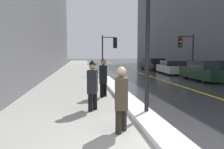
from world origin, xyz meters
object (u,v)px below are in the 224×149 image
Objects in this scene: pedestrian_with_shoulder_bag at (93,83)px; parked_car_dark_green at (205,71)px; pedestrian_in_fedora at (103,76)px; parked_car_silver at (172,67)px; pedestrian_trailing at (121,96)px; parked_car_black at (154,64)px; lamp_post at (148,26)px; traffic_light_far at (185,46)px; traffic_light_near at (111,47)px.

pedestrian_with_shoulder_bag is 0.38× the size of parked_car_dark_green.
parked_car_silver is (7.35, 9.94, -0.34)m from pedestrian_in_fedora.
pedestrian_with_shoulder_bag reaches higher than pedestrian_trailing.
parked_car_dark_green is 0.94× the size of parked_car_black.
lamp_post is at bearing 150.24° from pedestrian_trailing.
lamp_post is 0.93× the size of parked_car_black.
parked_car_silver is 5.20m from parked_car_black.
lamp_post reaches higher than traffic_light_far.
pedestrian_in_fedora is (0.02, 4.13, 0.06)m from pedestrian_trailing.
lamp_post is 2.41m from pedestrian_with_shoulder_bag.
traffic_light_near reaches higher than pedestrian_with_shoulder_bag.
traffic_light_near is at bearing 99.61° from parked_car_silver.
lamp_post is 12.49m from traffic_light_far.
parked_car_black is (-0.08, 10.37, -0.04)m from parked_car_dark_green.
pedestrian_trailing is at bearing 154.62° from parked_car_black.
pedestrian_trailing is at bearing 157.31° from parked_car_silver.
lamp_post is 2.56× the size of pedestrian_in_fedora.
lamp_post is 19.32m from parked_car_black.
parked_car_black is at bearing 37.04° from traffic_light_near.
pedestrian_with_shoulder_bag is (-0.53, 2.03, 0.04)m from pedestrian_trailing.
parked_car_dark_green is (6.49, 7.75, -1.93)m from lamp_post.
traffic_light_near is at bearing -179.78° from pedestrian_in_fedora.
pedestrian_trailing is at bearing -129.52° from lamp_post.
pedestrian_in_fedora is at bearing 47.18° from traffic_light_far.
traffic_light_far is 2.22× the size of pedestrian_trailing.
lamp_post reaches higher than parked_car_dark_green.
parked_car_silver is at bearing 175.59° from parked_car_black.
pedestrian_trailing is at bearing 141.32° from parked_car_dark_green.
pedestrian_with_shoulder_bag is 2.17m from pedestrian_in_fedora.
traffic_light_near is 2.20× the size of pedestrian_trailing.
parked_car_dark_green is 10.37m from parked_car_black.
parked_car_dark_green is at bearing -46.43° from traffic_light_near.
lamp_post is at bearing -100.64° from traffic_light_near.
pedestrian_with_shoulder_bag is 0.36× the size of parked_car_silver.
traffic_light_far is at bearing 157.84° from pedestrian_trailing.
pedestrian_trailing is at bearing 58.89° from traffic_light_far.
parked_car_black is at bearing 70.52° from lamp_post.
traffic_light_near is 2.06× the size of pedestrian_with_shoulder_bag.
traffic_light_near is 9.72m from pedestrian_in_fedora.
pedestrian_in_fedora is 8.83m from parked_car_dark_green.
parked_car_dark_green is at bearing 149.87° from pedestrian_trailing.
traffic_light_far is at bearing 58.98° from lamp_post.
traffic_light_near is 6.05m from parked_car_silver.
traffic_light_far reaches higher than parked_car_silver.
traffic_light_far is at bearing 150.90° from pedestrian_with_shoulder_bag.
pedestrian_trailing is 15.88m from parked_car_silver.
lamp_post is 0.94× the size of parked_car_silver.
pedestrian_with_shoulder_bag is 0.36× the size of parked_car_black.
traffic_light_far is 2.03× the size of pedestrian_in_fedora.
parked_car_black is at bearing 5.01° from parked_car_silver.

